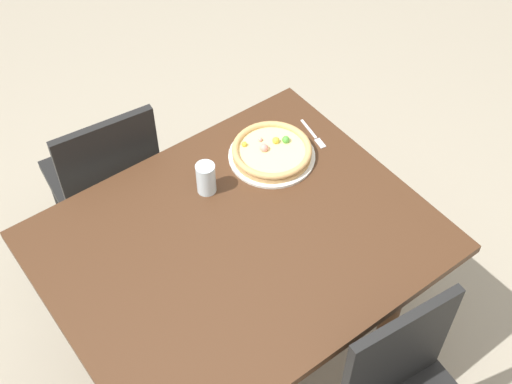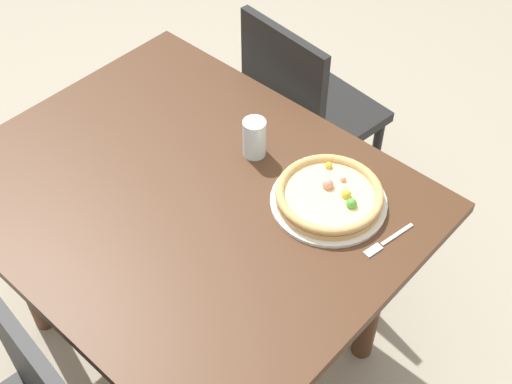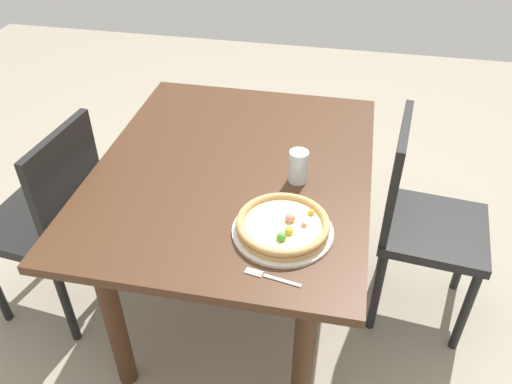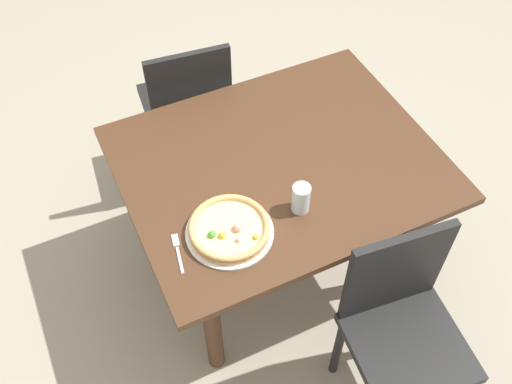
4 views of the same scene
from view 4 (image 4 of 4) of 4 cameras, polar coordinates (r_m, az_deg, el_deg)
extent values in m
plane|color=#9E937F|center=(2.88, 1.86, -6.93)|extent=(6.00, 6.00, 0.00)
cube|color=#472B19|center=(2.30, 2.32, 2.74)|extent=(1.22, 0.98, 0.03)
cylinder|color=#472B19|center=(2.34, -4.30, -12.57)|extent=(0.07, 0.07, 0.71)
cylinder|color=#472B19|center=(2.61, 14.34, -4.58)|extent=(0.07, 0.07, 0.71)
cylinder|color=#472B19|center=(2.69, -9.78, -0.85)|extent=(0.07, 0.07, 0.71)
cylinder|color=#472B19|center=(2.93, 7.01, 5.09)|extent=(0.07, 0.07, 0.71)
cylinder|color=black|center=(2.57, 15.02, -12.11)|extent=(0.04, 0.04, 0.44)
cylinder|color=black|center=(2.46, 7.98, -14.74)|extent=(0.04, 0.04, 0.44)
cube|color=black|center=(2.24, 14.56, -14.36)|extent=(0.44, 0.44, 0.04)
cube|color=black|center=(2.11, 13.41, -7.51)|extent=(0.38, 0.07, 0.42)
cylinder|color=black|center=(3.24, -10.24, 6.54)|extent=(0.04, 0.04, 0.44)
cylinder|color=black|center=(3.28, -4.43, 8.00)|extent=(0.04, 0.04, 0.44)
cylinder|color=black|center=(3.00, -8.79, 2.28)|extent=(0.04, 0.04, 0.44)
cylinder|color=black|center=(3.04, -2.60, 3.91)|extent=(0.04, 0.04, 0.44)
cube|color=black|center=(2.97, -6.94, 8.49)|extent=(0.44, 0.44, 0.04)
cube|color=black|center=(2.68, -6.37, 9.62)|extent=(0.38, 0.07, 0.42)
cylinder|color=silver|center=(2.07, -2.58, -3.94)|extent=(0.31, 0.31, 0.01)
cylinder|color=tan|center=(2.06, -2.59, -3.72)|extent=(0.28, 0.28, 0.02)
cylinder|color=beige|center=(2.05, -2.60, -3.53)|extent=(0.25, 0.25, 0.01)
torus|color=tan|center=(2.05, -2.61, -3.41)|extent=(0.29, 0.29, 0.02)
sphere|color=#E58C7F|center=(2.04, -1.86, -3.51)|extent=(0.03, 0.03, 0.03)
sphere|color=#E58C7F|center=(2.01, -1.77, -4.70)|extent=(0.02, 0.02, 0.02)
sphere|color=#4C9E38|center=(2.03, -4.30, -4.11)|extent=(0.03, 0.03, 0.03)
sphere|color=gold|center=(2.02, -3.29, -4.21)|extent=(0.03, 0.03, 0.03)
sphere|color=gold|center=(2.02, -0.03, -4.38)|extent=(0.02, 0.02, 0.02)
cube|color=silver|center=(2.03, -7.41, -6.58)|extent=(0.03, 0.11, 0.00)
cube|color=silver|center=(2.07, -7.84, -4.66)|extent=(0.03, 0.05, 0.00)
cylinder|color=silver|center=(2.10, 4.39, -0.62)|extent=(0.07, 0.07, 0.12)
camera|label=1|loc=(2.88, 9.81, 51.60)|focal=47.71mm
camera|label=2|loc=(2.19, -38.55, 33.10)|focal=47.40mm
camera|label=3|loc=(1.37, -52.82, 1.36)|focal=36.42mm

